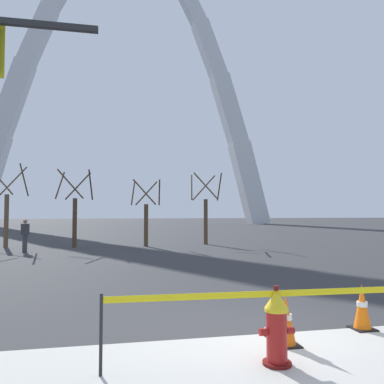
# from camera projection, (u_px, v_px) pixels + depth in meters

# --- Properties ---
(ground_plane) EXTENTS (240.00, 240.00, 0.00)m
(ground_plane) POSITION_uv_depth(u_px,v_px,m) (261.00, 334.00, 6.21)
(ground_plane) COLOR #333335
(fire_hydrant) EXTENTS (0.46, 0.48, 0.99)m
(fire_hydrant) POSITION_uv_depth(u_px,v_px,m) (276.00, 327.00, 4.95)
(fire_hydrant) COLOR #5E0F0D
(fire_hydrant) RESTS_ON ground
(caution_tape_barrier) EXTENTS (5.07, 0.20, 0.96)m
(caution_tape_barrier) POSITION_uv_depth(u_px,v_px,m) (301.00, 310.00, 5.05)
(caution_tape_barrier) COLOR #232326
(caution_tape_barrier) RESTS_ON ground
(traffic_cone_by_hydrant) EXTENTS (0.36, 0.36, 0.73)m
(traffic_cone_by_hydrant) POSITION_uv_depth(u_px,v_px,m) (362.00, 308.00, 6.44)
(traffic_cone_by_hydrant) COLOR black
(traffic_cone_by_hydrant) RESTS_ON ground
(traffic_cone_mid_sidewalk) EXTENTS (0.36, 0.36, 0.73)m
(traffic_cone_mid_sidewalk) POSITION_uv_depth(u_px,v_px,m) (286.00, 321.00, 5.66)
(traffic_cone_mid_sidewalk) COLOR black
(traffic_cone_mid_sidewalk) RESTS_ON ground
(monument_arch) EXTENTS (47.21, 3.11, 48.24)m
(monument_arch) POSITION_uv_depth(u_px,v_px,m) (127.00, 94.00, 62.72)
(monument_arch) COLOR silver
(monument_arch) RESTS_ON ground
(tree_far_left) EXTENTS (2.10, 2.12, 4.58)m
(tree_far_left) POSITION_uv_depth(u_px,v_px,m) (6.00, 210.00, 21.71)
(tree_far_left) COLOR brown
(tree_far_left) RESTS_ON ground
(tree_left_mid) EXTENTS (1.95, 1.97, 4.24)m
(tree_left_mid) POSITION_uv_depth(u_px,v_px,m) (75.00, 213.00, 21.62)
(tree_left_mid) COLOR #473323
(tree_left_mid) RESTS_ON ground
(tree_center_left) EXTENTS (1.74, 1.75, 3.75)m
(tree_center_left) POSITION_uv_depth(u_px,v_px,m) (146.00, 217.00, 22.20)
(tree_center_left) COLOR brown
(tree_center_left) RESTS_ON ground
(tree_center_right) EXTENTS (1.96, 1.98, 4.26)m
(tree_center_right) POSITION_uv_depth(u_px,v_px,m) (206.00, 213.00, 23.68)
(tree_center_right) COLOR brown
(tree_center_right) RESTS_ON ground
(pedestrian_walking_left) EXTENTS (0.39, 0.33, 1.59)m
(pedestrian_walking_left) POSITION_uv_depth(u_px,v_px,m) (25.00, 235.00, 18.79)
(pedestrian_walking_left) COLOR #38383D
(pedestrian_walking_left) RESTS_ON ground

